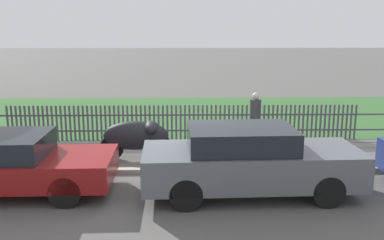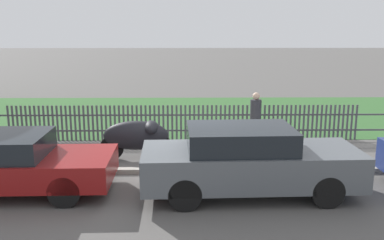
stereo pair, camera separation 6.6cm
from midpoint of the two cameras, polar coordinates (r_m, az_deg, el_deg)
The scene contains 8 objects.
ground_plane at distance 10.39m, azimuth -1.10°, elevation -7.25°, with size 120.00×120.00×0.00m, color #565451.
kerb_stone at distance 10.46m, azimuth -1.10°, elevation -6.76°, with size 43.36×0.20×0.12m, color #9E998E.
grass_strip at distance 17.30m, azimuth -0.97°, elevation 0.79°, with size 43.36×8.06×0.01m, color #33602D.
park_fence at distance 13.26m, azimuth -1.03°, elevation -0.38°, with size 43.36×0.05×1.12m.
parked_car_black_saloon at distance 9.89m, azimuth -23.53°, elevation -5.26°, with size 4.47×1.85×1.28m.
parked_car_navy_estate at distance 9.04m, azimuth 7.71°, elevation -5.36°, with size 4.57×1.85×1.47m.
covered_motorcycle at distance 11.46m, azimuth -7.10°, elevation -2.08°, with size 1.94×0.71×1.04m.
pedestrian_near_fence at distance 12.65m, azimuth 8.61°, elevation 0.50°, with size 0.44×0.44×1.62m.
Camera 2 is at (0.10, -9.78, 3.50)m, focal length 40.00 mm.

